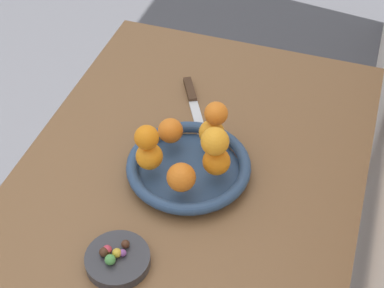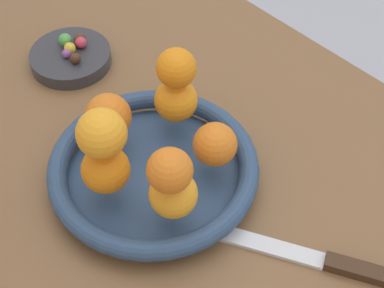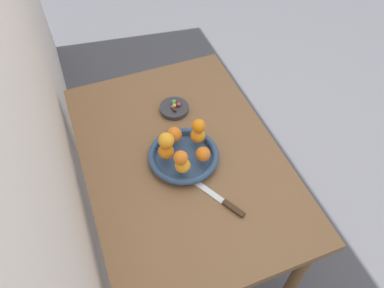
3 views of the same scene
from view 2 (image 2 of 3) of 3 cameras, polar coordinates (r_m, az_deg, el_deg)
dining_table at (r=0.87m, az=-4.20°, el=-6.24°), size 1.10×0.76×0.74m
fruit_bowl at (r=0.77m, az=-3.46°, el=-2.29°), size 0.28×0.28×0.04m
candy_dish at (r=0.96m, az=-11.67°, el=8.20°), size 0.13×0.13×0.02m
orange_0 at (r=0.71m, az=-8.37°, el=-2.45°), size 0.06×0.06×0.06m
orange_1 at (r=0.69m, az=-1.83°, el=-4.87°), size 0.06×0.06×0.06m
orange_2 at (r=0.73m, az=2.25°, el=-0.04°), size 0.06×0.06×0.06m
orange_3 at (r=0.79m, az=-1.57°, el=4.25°), size 0.06×0.06×0.06m
orange_4 at (r=0.77m, az=-8.13°, el=2.67°), size 0.06×0.06×0.06m
orange_5 at (r=0.64m, az=-2.17°, el=-2.58°), size 0.05×0.05×0.05m
orange_6 at (r=0.75m, az=-1.54°, el=7.38°), size 0.05×0.05×0.05m
orange_7 at (r=0.67m, az=-8.77°, el=1.02°), size 0.06×0.06×0.06m
candy_ball_0 at (r=0.94m, az=-12.08°, el=8.57°), size 0.01×0.01×0.01m
candy_ball_1 at (r=0.96m, az=-10.83°, el=9.95°), size 0.02×0.02×0.02m
candy_ball_2 at (r=0.92m, az=-11.25°, el=8.15°), size 0.02×0.02×0.02m
candy_ball_3 at (r=0.95m, az=-10.72°, el=9.65°), size 0.02×0.02×0.02m
candy_ball_4 at (r=0.95m, az=-10.94°, el=9.58°), size 0.01×0.01×0.01m
candy_ball_5 at (r=0.96m, az=-12.19°, el=9.82°), size 0.02×0.02×0.02m
candy_ball_6 at (r=0.94m, az=-11.77°, el=9.09°), size 0.02×0.02×0.02m
knife at (r=0.73m, az=11.45°, el=-10.72°), size 0.24×0.14×0.01m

